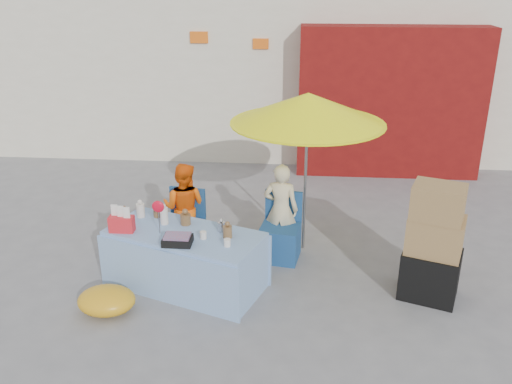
# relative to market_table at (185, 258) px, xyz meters

# --- Properties ---
(ground) EXTENTS (80.00, 80.00, 0.00)m
(ground) POSITION_rel_market_table_xyz_m (0.65, -0.08, -0.36)
(ground) COLOR slate
(ground) RESTS_ON ground
(market_table) EXTENTS (1.98, 1.41, 1.09)m
(market_table) POSITION_rel_market_table_xyz_m (0.00, 0.00, 0.00)
(market_table) COLOR #88AADA
(market_table) RESTS_ON ground
(chair_left) EXTENTS (0.55, 0.54, 0.85)m
(chair_left) POSITION_rel_market_table_xyz_m (-0.18, 0.76, -0.10)
(chair_left) COLOR navy
(chair_left) RESTS_ON ground
(chair_right) EXTENTS (0.55, 0.54, 0.85)m
(chair_right) POSITION_rel_market_table_xyz_m (1.07, 0.76, -0.10)
(chair_right) COLOR navy
(chair_right) RESTS_ON ground
(vendor_orange) EXTENTS (0.65, 0.54, 1.20)m
(vendor_orange) POSITION_rel_market_table_xyz_m (-0.18, 0.89, 0.24)
(vendor_orange) COLOR #FF630D
(vendor_orange) RESTS_ON ground
(vendor_beige) EXTENTS (0.49, 0.36, 1.23)m
(vendor_beige) POSITION_rel_market_table_xyz_m (1.07, 0.89, 0.26)
(vendor_beige) COLOR beige
(vendor_beige) RESTS_ON ground
(umbrella) EXTENTS (1.90, 1.90, 2.09)m
(umbrella) POSITION_rel_market_table_xyz_m (1.37, 1.04, 1.54)
(umbrella) COLOR gray
(umbrella) RESTS_ON ground
(box_stack) EXTENTS (0.75, 0.68, 1.36)m
(box_stack) POSITION_rel_market_table_xyz_m (2.78, 0.00, 0.27)
(box_stack) COLOR black
(box_stack) RESTS_ON ground
(tarp_bundle) EXTENTS (0.69, 0.58, 0.28)m
(tarp_bundle) POSITION_rel_market_table_xyz_m (-0.74, -0.60, -0.21)
(tarp_bundle) COLOR gold
(tarp_bundle) RESTS_ON ground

